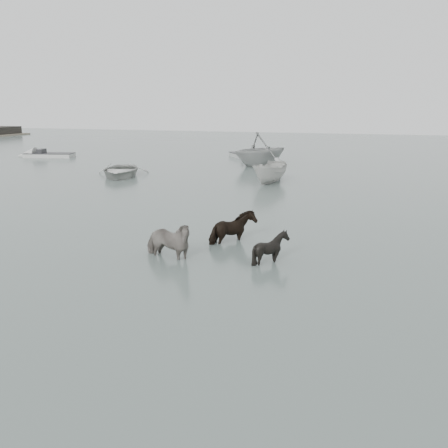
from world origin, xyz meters
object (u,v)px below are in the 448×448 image
Objects in this scene: pony_black at (271,243)px; pony_pinto at (167,234)px; pony_dark at (234,222)px; rowboat_lead at (120,169)px.

pony_pinto is at bearing 93.65° from pony_black.
pony_dark is at bearing -18.61° from pony_pinto.
pony_black reaches higher than rowboat_lead.
pony_dark is 17.92m from rowboat_lead.
pony_dark is 0.31× the size of rowboat_lead.
pony_pinto is 18.97m from rowboat_lead.
pony_pinto reaches higher than rowboat_lead.
pony_pinto is 1.28× the size of pony_dark.
rowboat_lead is at bearing 45.65° from pony_pinto.
pony_black is at bearing -125.87° from pony_dark.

